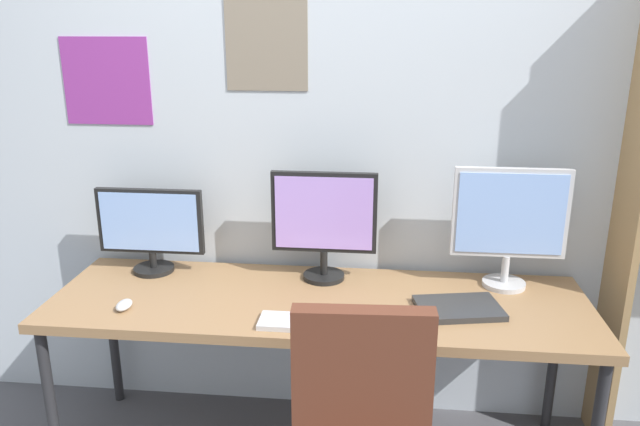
# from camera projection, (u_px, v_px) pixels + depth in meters

# --- Properties ---
(wall_back) EXTENTS (4.58, 0.11, 2.60)m
(wall_back) POSITION_uv_depth(u_px,v_px,m) (328.00, 143.00, 2.73)
(wall_back) COLOR silver
(wall_back) RESTS_ON ground_plane
(desk) EXTENTS (2.18, 0.68, 0.74)m
(desk) POSITION_uv_depth(u_px,v_px,m) (319.00, 310.00, 2.51)
(desk) COLOR #936D47
(desk) RESTS_ON ground_plane
(monitor_left) EXTENTS (0.47, 0.18, 0.38)m
(monitor_left) POSITION_uv_depth(u_px,v_px,m) (151.00, 227.00, 2.71)
(monitor_left) COLOR black
(monitor_left) RESTS_ON desk
(monitor_center) EXTENTS (0.45, 0.18, 0.48)m
(monitor_center) POSITION_uv_depth(u_px,v_px,m) (324.00, 220.00, 2.62)
(monitor_center) COLOR black
(monitor_center) RESTS_ON desk
(monitor_right) EXTENTS (0.47, 0.18, 0.51)m
(monitor_right) POSITION_uv_depth(u_px,v_px,m) (510.00, 221.00, 2.53)
(monitor_right) COLOR silver
(monitor_right) RESTS_ON desk
(keyboard_main) EXTENTS (0.40, 0.13, 0.02)m
(keyboard_main) POSITION_uv_depth(u_px,v_px,m) (312.00, 323.00, 2.27)
(keyboard_main) COLOR silver
(keyboard_main) RESTS_ON desk
(computer_mouse) EXTENTS (0.06, 0.10, 0.03)m
(computer_mouse) POSITION_uv_depth(u_px,v_px,m) (124.00, 305.00, 2.40)
(computer_mouse) COLOR silver
(computer_mouse) RESTS_ON desk
(laptop_closed) EXTENTS (0.36, 0.28, 0.02)m
(laptop_closed) POSITION_uv_depth(u_px,v_px,m) (459.00, 308.00, 2.39)
(laptop_closed) COLOR #2D2D2D
(laptop_closed) RESTS_ON desk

